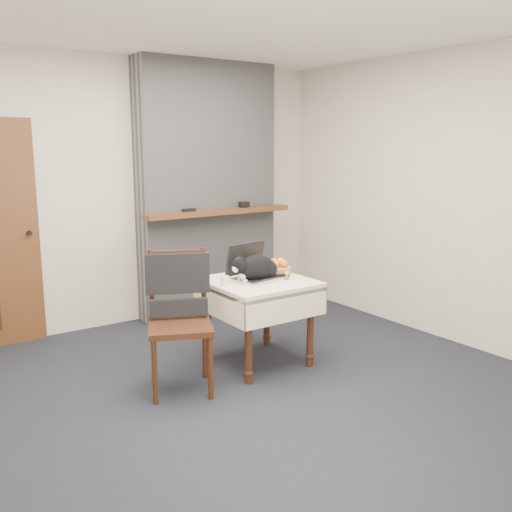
{
  "coord_description": "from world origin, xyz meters",
  "views": [
    {
      "loc": [
        -2.08,
        -3.33,
        1.78
      ],
      "look_at": [
        0.42,
        0.27,
        0.91
      ],
      "focal_mm": 40.0,
      "sensor_mm": 36.0,
      "label": 1
    }
  ],
  "objects_px": {
    "cream_jar": "(225,281)",
    "fruit_basket": "(277,268)",
    "laptop": "(253,270)",
    "pill_bottle": "(287,276)",
    "cat": "(257,268)",
    "side_table": "(258,294)",
    "chair": "(179,300)"
  },
  "relations": [
    {
      "from": "pill_bottle",
      "to": "fruit_basket",
      "type": "height_order",
      "value": "fruit_basket"
    },
    {
      "from": "fruit_basket",
      "to": "chair",
      "type": "distance_m",
      "value": 0.99
    },
    {
      "from": "laptop",
      "to": "fruit_basket",
      "type": "distance_m",
      "value": 0.26
    },
    {
      "from": "laptop",
      "to": "cat",
      "type": "xyz_separation_m",
      "value": [
        -0.0,
        -0.06,
        0.03
      ]
    },
    {
      "from": "laptop",
      "to": "pill_bottle",
      "type": "relative_size",
      "value": 6.74
    },
    {
      "from": "cream_jar",
      "to": "pill_bottle",
      "type": "height_order",
      "value": "cream_jar"
    },
    {
      "from": "cream_jar",
      "to": "chair",
      "type": "height_order",
      "value": "chair"
    },
    {
      "from": "laptop",
      "to": "cat",
      "type": "height_order",
      "value": "laptop"
    },
    {
      "from": "laptop",
      "to": "fruit_basket",
      "type": "xyz_separation_m",
      "value": [
        0.26,
        0.02,
        -0.02
      ]
    },
    {
      "from": "side_table",
      "to": "fruit_basket",
      "type": "relative_size",
      "value": 3.42
    },
    {
      "from": "laptop",
      "to": "pill_bottle",
      "type": "height_order",
      "value": "laptop"
    },
    {
      "from": "laptop",
      "to": "cream_jar",
      "type": "height_order",
      "value": "laptop"
    },
    {
      "from": "cream_jar",
      "to": "fruit_basket",
      "type": "relative_size",
      "value": 0.32
    },
    {
      "from": "chair",
      "to": "cream_jar",
      "type": "bearing_deg",
      "value": 28.3
    },
    {
      "from": "laptop",
      "to": "chair",
      "type": "distance_m",
      "value": 0.73
    },
    {
      "from": "laptop",
      "to": "pill_bottle",
      "type": "distance_m",
      "value": 0.28
    },
    {
      "from": "cream_jar",
      "to": "pill_bottle",
      "type": "xyz_separation_m",
      "value": [
        0.51,
        -0.13,
        -0.0
      ]
    },
    {
      "from": "cream_jar",
      "to": "fruit_basket",
      "type": "xyz_separation_m",
      "value": [
        0.56,
        0.07,
        0.02
      ]
    },
    {
      "from": "cat",
      "to": "side_table",
      "type": "bearing_deg",
      "value": 5.53
    },
    {
      "from": "pill_bottle",
      "to": "chair",
      "type": "bearing_deg",
      "value": 174.13
    },
    {
      "from": "pill_bottle",
      "to": "chair",
      "type": "distance_m",
      "value": 0.93
    },
    {
      "from": "cat",
      "to": "chair",
      "type": "xyz_separation_m",
      "value": [
        -0.71,
        -0.02,
        -0.15
      ]
    },
    {
      "from": "cream_jar",
      "to": "pill_bottle",
      "type": "relative_size",
      "value": 1.12
    },
    {
      "from": "laptop",
      "to": "side_table",
      "type": "bearing_deg",
      "value": -91.75
    },
    {
      "from": "laptop",
      "to": "fruit_basket",
      "type": "bearing_deg",
      "value": -5.02
    },
    {
      "from": "chair",
      "to": "pill_bottle",
      "type": "bearing_deg",
      "value": 17.96
    },
    {
      "from": "cat",
      "to": "cream_jar",
      "type": "relative_size",
      "value": 6.68
    },
    {
      "from": "side_table",
      "to": "cat",
      "type": "xyz_separation_m",
      "value": [
        -0.01,
        -0.0,
        0.21
      ]
    },
    {
      "from": "fruit_basket",
      "to": "chair",
      "type": "relative_size",
      "value": 0.22
    },
    {
      "from": "cat",
      "to": "pill_bottle",
      "type": "bearing_deg",
      "value": -30.11
    },
    {
      "from": "side_table",
      "to": "fruit_basket",
      "type": "bearing_deg",
      "value": 18.39
    },
    {
      "from": "cat",
      "to": "pill_bottle",
      "type": "height_order",
      "value": "cat"
    }
  ]
}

